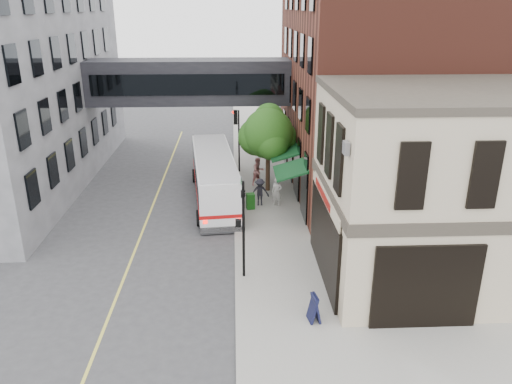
{
  "coord_description": "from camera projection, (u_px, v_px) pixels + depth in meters",
  "views": [
    {
      "loc": [
        0.06,
        -17.6,
        11.52
      ],
      "look_at": [
        1.04,
        4.05,
        3.38
      ],
      "focal_mm": 35.0,
      "sensor_mm": 36.0,
      "label": 1
    }
  ],
  "objects": [
    {
      "name": "traffic_signal_near",
      "position": [
        243.0,
        218.0,
        21.35
      ],
      "size": [
        0.44,
        0.22,
        4.6
      ],
      "color": "black",
      "rests_on": "sidewalk_main"
    },
    {
      "name": "pedestrian_a",
      "position": [
        277.0,
        192.0,
        29.93
      ],
      "size": [
        0.74,
        0.62,
        1.73
      ],
      "primitive_type": "imported",
      "rotation": [
        0.0,
        0.0,
        -0.38
      ],
      "color": "beige",
      "rests_on": "sidewalk_main"
    },
    {
      "name": "sidewalk_main",
      "position": [
        264.0,
        186.0,
        33.66
      ],
      "size": [
        4.0,
        60.0,
        0.15
      ],
      "primitive_type": "cube",
      "color": "gray",
      "rests_on": "ground"
    },
    {
      "name": "pedestrian_c",
      "position": [
        260.0,
        192.0,
        29.98
      ],
      "size": [
        1.1,
        0.66,
        1.68
      ],
      "primitive_type": "imported",
      "rotation": [
        0.0,
        0.0,
        -0.03
      ],
      "color": "black",
      "rests_on": "sidewalk_main"
    },
    {
      "name": "bus",
      "position": [
        214.0,
        175.0,
        30.97
      ],
      "size": [
        3.46,
        10.83,
        2.87
      ],
      "color": "white",
      "rests_on": "ground"
    },
    {
      "name": "pedestrian_b",
      "position": [
        258.0,
        171.0,
        33.32
      ],
      "size": [
        1.16,
        1.1,
        1.9
      ],
      "primitive_type": "imported",
      "rotation": [
        0.0,
        0.0,
        0.57
      ],
      "color": "#DA908D",
      "rests_on": "sidewalk_main"
    },
    {
      "name": "street_sign_pole",
      "position": [
        241.0,
        198.0,
        26.4
      ],
      "size": [
        0.08,
        0.75,
        3.0
      ],
      "color": "gray",
      "rests_on": "sidewalk_main"
    },
    {
      "name": "street_tree",
      "position": [
        268.0,
        133.0,
        31.59
      ],
      "size": [
        3.8,
        3.2,
        5.6
      ],
      "color": "#382619",
      "rests_on": "sidewalk_main"
    },
    {
      "name": "lane_marking",
      "position": [
        150.0,
        212.0,
        29.65
      ],
      "size": [
        0.12,
        40.0,
        0.01
      ],
      "primitive_type": "cube",
      "color": "#D8CC4C",
      "rests_on": "ground"
    },
    {
      "name": "corner_building",
      "position": [
        444.0,
        188.0,
        21.28
      ],
      "size": [
        10.19,
        8.12,
        8.45
      ],
      "color": "#C2B094",
      "rests_on": "ground"
    },
    {
      "name": "skyway_bridge",
      "position": [
        190.0,
        82.0,
        34.93
      ],
      "size": [
        14.0,
        3.18,
        3.0
      ],
      "color": "black",
      "rests_on": "ground"
    },
    {
      "name": "sandwich_board",
      "position": [
        314.0,
        308.0,
        18.99
      ],
      "size": [
        0.49,
        0.68,
        1.11
      ],
      "primitive_type": "cube",
      "rotation": [
        0.0,
        0.0,
        0.17
      ],
      "color": "black",
      "rests_on": "sidewalk_main"
    },
    {
      "name": "brick_building",
      "position": [
        385.0,
        79.0,
        32.5
      ],
      "size": [
        13.76,
        18.0,
        14.0
      ],
      "color": "#56251B",
      "rests_on": "ground"
    },
    {
      "name": "newspaper_box",
      "position": [
        250.0,
        201.0,
        29.56
      ],
      "size": [
        0.54,
        0.49,
        0.94
      ],
      "primitive_type": "cube",
      "rotation": [
        0.0,
        0.0,
        0.17
      ],
      "color": "#155513",
      "rests_on": "sidewalk_main"
    },
    {
      "name": "ground",
      "position": [
        235.0,
        304.0,
        20.51
      ],
      "size": [
        120.0,
        120.0,
        0.0
      ],
      "primitive_type": "plane",
      "color": "#38383A",
      "rests_on": "ground"
    },
    {
      "name": "traffic_signal_far",
      "position": [
        237.0,
        129.0,
        35.25
      ],
      "size": [
        0.53,
        0.28,
        4.5
      ],
      "color": "black",
      "rests_on": "sidewalk_main"
    }
  ]
}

